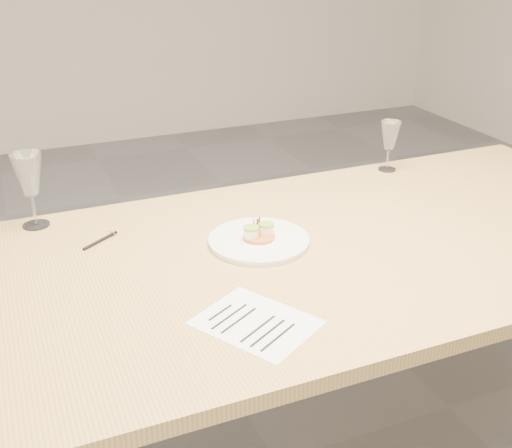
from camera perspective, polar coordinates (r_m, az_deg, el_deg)
name	(u,v)px	position (r m, az deg, el deg)	size (l,w,h in m)	color
dining_table	(280,275)	(1.74, 2.13, -4.57)	(2.40, 1.00, 0.75)	tan
dinner_plate	(259,240)	(1.75, 0.27, -1.39)	(0.28, 0.28, 0.07)	white
recipe_sheet	(256,323)	(1.42, 0.01, -8.77)	(0.29, 0.31, 0.00)	white
ballpoint_pen	(101,240)	(1.82, -13.65, -1.42)	(0.11, 0.08, 0.01)	black
wine_glass_1	(29,176)	(1.91, -19.57, 4.04)	(0.09, 0.09, 0.22)	white
wine_glass_2	(390,136)	(2.30, 11.82, 7.63)	(0.07, 0.07, 0.18)	white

